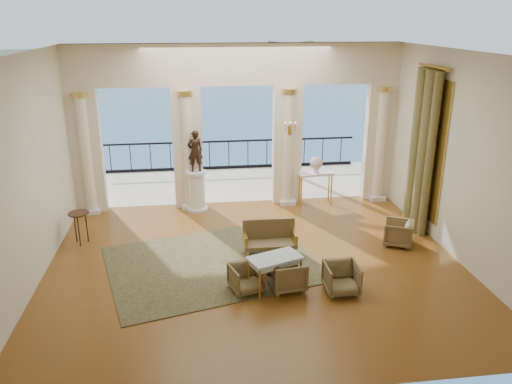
{
  "coord_description": "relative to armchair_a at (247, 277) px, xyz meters",
  "views": [
    {
      "loc": [
        -1.25,
        -9.71,
        5.17
      ],
      "look_at": [
        0.09,
        0.6,
        1.49
      ],
      "focal_mm": 35.0,
      "sensor_mm": 36.0,
      "label": 1
    }
  ],
  "objects": [
    {
      "name": "armchair_c",
      "position": [
        3.82,
        1.65,
        0.02
      ],
      "size": [
        0.81,
        0.83,
        0.66
      ],
      "primitive_type": "imported",
      "rotation": [
        0.0,
        0.0,
        -2.02
      ],
      "color": "#443720",
      "rests_on": "ground"
    },
    {
      "name": "armchair_a",
      "position": [
        0.0,
        0.0,
        0.0
      ],
      "size": [
        0.74,
        0.72,
        0.62
      ],
      "primitive_type": "imported",
      "rotation": [
        0.0,
        0.0,
        0.3
      ],
      "color": "#443720",
      "rests_on": "ground"
    },
    {
      "name": "palm_tree",
      "position": [
        2.32,
        7.65,
        3.78
      ],
      "size": [
        2.0,
        2.0,
        4.5
      ],
      "color": "#4C3823",
      "rests_on": "terrace"
    },
    {
      "name": "game_table",
      "position": [
        0.56,
        0.01,
        0.32
      ],
      "size": [
        1.16,
        0.89,
        0.7
      ],
      "rotation": [
        0.0,
        0.0,
        0.36
      ],
      "color": "#99AFC1",
      "rests_on": "ground"
    },
    {
      "name": "room_walls",
      "position": [
        0.32,
        -0.07,
        2.57
      ],
      "size": [
        9.0,
        9.0,
        9.0
      ],
      "color": "beige",
      "rests_on": "ground"
    },
    {
      "name": "floor",
      "position": [
        0.32,
        1.05,
        -0.31
      ],
      "size": [
        9.0,
        9.0,
        0.0
      ],
      "primitive_type": "plane",
      "color": "#4F260A",
      "rests_on": "ground"
    },
    {
      "name": "balustrade",
      "position": [
        0.32,
        8.45,
        0.1
      ],
      "size": [
        9.0,
        0.06,
        1.03
      ],
      "color": "black",
      "rests_on": "terrace"
    },
    {
      "name": "terrace",
      "position": [
        0.32,
        6.85,
        -0.36
      ],
      "size": [
        10.0,
        3.6,
        0.1
      ],
      "primitive_type": "cube",
      "color": "#B5AC99",
      "rests_on": "ground"
    },
    {
      "name": "curtain",
      "position": [
        4.6,
        2.55,
        1.71
      ],
      "size": [
        0.33,
        1.4,
        4.09
      ],
      "color": "#4C4A22",
      "rests_on": "ground"
    },
    {
      "name": "armchair_b",
      "position": [
        1.85,
        -0.29,
        0.02
      ],
      "size": [
        0.65,
        0.61,
        0.67
      ],
      "primitive_type": "imported",
      "rotation": [
        0.0,
        0.0,
        -0.0
      ],
      "color": "#443720",
      "rests_on": "ground"
    },
    {
      "name": "rug",
      "position": [
        -0.62,
        1.23,
        -0.3
      ],
      "size": [
        5.11,
        4.41,
        0.02
      ],
      "primitive_type": "cube",
      "rotation": [
        0.0,
        0.0,
        0.25
      ],
      "color": "#2A3218",
      "rests_on": "ground"
    },
    {
      "name": "console_table",
      "position": [
        2.52,
        4.6,
        0.47
      ],
      "size": [
        1.03,
        0.53,
        0.94
      ],
      "rotation": [
        0.0,
        0.0,
        0.15
      ],
      "color": "silver",
      "rests_on": "ground"
    },
    {
      "name": "armchair_d",
      "position": [
        0.82,
        -0.01,
        0.04
      ],
      "size": [
        0.72,
        0.76,
        0.7
      ],
      "primitive_type": "imported",
      "rotation": [
        0.0,
        0.0,
        1.7
      ],
      "color": "#443720",
      "rests_on": "ground"
    },
    {
      "name": "settee",
      "position": [
        0.7,
        1.58,
        0.08
      ],
      "size": [
        1.21,
        0.52,
        0.8
      ],
      "rotation": [
        0.0,
        0.0,
        -0.01
      ],
      "color": "#443720",
      "rests_on": "ground"
    },
    {
      "name": "window_frame",
      "position": [
        4.79,
        2.55,
        1.79
      ],
      "size": [
        0.04,
        1.6,
        3.4
      ],
      "primitive_type": "cube",
      "color": "gold",
      "rests_on": "room_walls"
    },
    {
      "name": "side_table",
      "position": [
        -3.68,
        2.69,
        0.37
      ],
      "size": [
        0.49,
        0.49,
        0.79
      ],
      "color": "black",
      "rests_on": "ground"
    },
    {
      "name": "statue",
      "position": [
        -0.88,
        4.55,
        1.39
      ],
      "size": [
        0.46,
        0.35,
        1.14
      ],
      "primitive_type": "imported",
      "rotation": [
        0.0,
        0.0,
        3.35
      ],
      "color": "black",
      "rests_on": "pedestal"
    },
    {
      "name": "pedestal",
      "position": [
        -0.88,
        4.55,
        0.24
      ],
      "size": [
        0.62,
        0.62,
        1.13
      ],
      "color": "silver",
      "rests_on": "ground"
    },
    {
      "name": "sea",
      "position": [
        0.32,
        61.05,
        -6.31
      ],
      "size": [
        160.0,
        160.0,
        0.0
      ],
      "primitive_type": "plane",
      "color": "navy",
      "rests_on": "ground"
    },
    {
      "name": "wall_sconce",
      "position": [
        1.72,
        4.56,
        1.92
      ],
      "size": [
        0.3,
        0.11,
        0.33
      ],
      "color": "gold",
      "rests_on": "arcade"
    },
    {
      "name": "arcade",
      "position": [
        0.32,
        4.87,
        2.27
      ],
      "size": [
        9.0,
        0.56,
        4.5
      ],
      "color": "#F2DFC4",
      "rests_on": "ground"
    },
    {
      "name": "urn",
      "position": [
        2.52,
        4.6,
        0.89
      ],
      "size": [
        0.35,
        0.35,
        0.47
      ],
      "color": "white",
      "rests_on": "console_table"
    }
  ]
}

